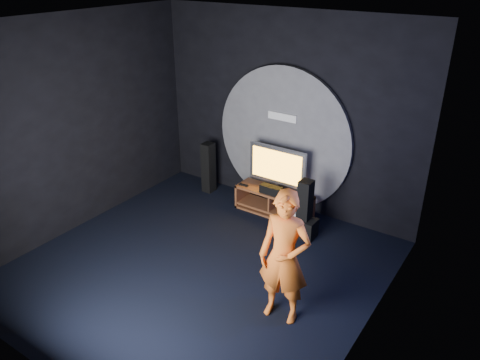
% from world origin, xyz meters
% --- Properties ---
extents(floor, '(5.00, 5.00, 0.00)m').
position_xyz_m(floor, '(0.00, 0.00, 0.00)').
color(floor, black).
rests_on(floor, ground).
extents(back_wall, '(5.00, 0.04, 3.50)m').
position_xyz_m(back_wall, '(0.00, 2.50, 1.75)').
color(back_wall, black).
rests_on(back_wall, ground).
extents(front_wall, '(5.00, 0.04, 3.50)m').
position_xyz_m(front_wall, '(0.00, -2.50, 1.75)').
color(front_wall, black).
rests_on(front_wall, ground).
extents(left_wall, '(0.04, 5.00, 3.50)m').
position_xyz_m(left_wall, '(-2.50, 0.00, 1.75)').
color(left_wall, black).
rests_on(left_wall, ground).
extents(right_wall, '(0.04, 5.00, 3.50)m').
position_xyz_m(right_wall, '(2.50, 0.00, 1.75)').
color(right_wall, black).
rests_on(right_wall, ground).
extents(ceiling, '(5.00, 5.00, 0.01)m').
position_xyz_m(ceiling, '(0.00, 0.00, 3.50)').
color(ceiling, black).
rests_on(ceiling, back_wall).
extents(wall_disc_panel, '(2.60, 0.11, 2.60)m').
position_xyz_m(wall_disc_panel, '(0.00, 2.44, 1.30)').
color(wall_disc_panel, '#515156').
rests_on(wall_disc_panel, ground).
extents(media_console, '(1.41, 0.45, 0.45)m').
position_xyz_m(media_console, '(0.10, 2.05, 0.19)').
color(media_console, brown).
rests_on(media_console, ground).
extents(tv, '(1.09, 0.22, 0.81)m').
position_xyz_m(tv, '(0.09, 2.12, 0.90)').
color(tv, '#AAAAB1').
rests_on(tv, media_console).
extents(center_speaker, '(0.40, 0.15, 0.15)m').
position_xyz_m(center_speaker, '(0.09, 1.93, 0.53)').
color(center_speaker, black).
rests_on(center_speaker, media_console).
extents(remote, '(0.18, 0.05, 0.02)m').
position_xyz_m(remote, '(-0.49, 1.93, 0.46)').
color(remote, black).
rests_on(remote, media_console).
extents(tower_speaker_left, '(0.20, 0.22, 1.00)m').
position_xyz_m(tower_speaker_left, '(-1.44, 2.12, 0.50)').
color(tower_speaker_left, black).
rests_on(tower_speaker_left, ground).
extents(tower_speaker_right, '(0.20, 0.22, 1.00)m').
position_xyz_m(tower_speaker_right, '(0.87, 1.69, 0.50)').
color(tower_speaker_right, black).
rests_on(tower_speaker_right, ground).
extents(subwoofer, '(0.30, 0.30, 0.33)m').
position_xyz_m(subwoofer, '(0.94, 1.67, 0.16)').
color(subwoofer, black).
rests_on(subwoofer, ground).
extents(player, '(0.71, 0.51, 1.79)m').
position_xyz_m(player, '(1.53, -0.20, 0.90)').
color(player, orange).
rests_on(player, ground).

